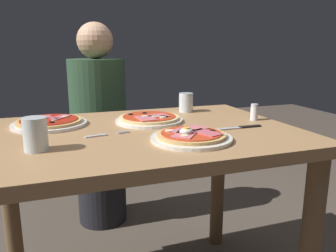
{
  "coord_description": "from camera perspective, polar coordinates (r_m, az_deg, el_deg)",
  "views": [
    {
      "loc": [
        -0.3,
        -1.14,
        1.04
      ],
      "look_at": [
        0.07,
        -0.09,
        0.78
      ],
      "focal_mm": 35.93,
      "sensor_mm": 36.0,
      "label": 1
    }
  ],
  "objects": [
    {
      "name": "diner_person",
      "position": [
        2.01,
        -11.58,
        -0.94
      ],
      "size": [
        0.32,
        0.32,
        1.18
      ],
      "rotation": [
        0.0,
        0.0,
        3.14
      ],
      "color": "black",
      "rests_on": "ground"
    },
    {
      "name": "salt_shaker",
      "position": [
        1.41,
        14.4,
        2.29
      ],
      "size": [
        0.03,
        0.03,
        0.07
      ],
      "color": "white",
      "rests_on": "dining_table"
    },
    {
      "name": "pizza_foreground",
      "position": [
        1.08,
        3.94,
        -1.78
      ],
      "size": [
        0.26,
        0.26,
        0.05
      ],
      "color": "silver",
      "rests_on": "dining_table"
    },
    {
      "name": "water_glass_far",
      "position": [
        1.55,
        3.07,
        3.8
      ],
      "size": [
        0.07,
        0.07,
        0.09
      ],
      "color": "silver",
      "rests_on": "dining_table"
    },
    {
      "name": "fork",
      "position": [
        1.15,
        -10.76,
        -1.48
      ],
      "size": [
        0.16,
        0.04,
        0.0
      ],
      "color": "silver",
      "rests_on": "dining_table"
    },
    {
      "name": "pizza_across_right",
      "position": [
        1.34,
        -3.2,
        1.2
      ],
      "size": [
        0.27,
        0.27,
        0.03
      ],
      "color": "white",
      "rests_on": "dining_table"
    },
    {
      "name": "pizza_across_left",
      "position": [
        1.36,
        -19.48,
        0.56
      ],
      "size": [
        0.28,
        0.28,
        0.03
      ],
      "color": "white",
      "rests_on": "dining_table"
    },
    {
      "name": "water_glass_near",
      "position": [
        1.03,
        -21.55,
        -1.66
      ],
      "size": [
        0.07,
        0.07,
        0.1
      ],
      "color": "silver",
      "rests_on": "dining_table"
    },
    {
      "name": "dining_table",
      "position": [
        1.25,
        -4.44,
        -6.31
      ],
      "size": [
        1.12,
        0.79,
        0.75
      ],
      "color": "#9E754C",
      "rests_on": "ground"
    },
    {
      "name": "knife",
      "position": [
        1.27,
        12.24,
        -0.21
      ],
      "size": [
        0.2,
        0.02,
        0.01
      ],
      "color": "silver",
      "rests_on": "dining_table"
    }
  ]
}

